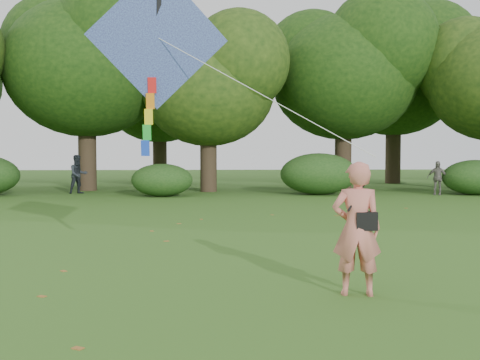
{
  "coord_description": "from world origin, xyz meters",
  "views": [
    {
      "loc": [
        -1.77,
        -9.06,
        2.08
      ],
      "look_at": [
        -1.28,
        2.0,
        1.5
      ],
      "focal_mm": 45.0,
      "sensor_mm": 36.0,
      "label": 1
    }
  ],
  "objects_px": {
    "bystander_right": "(437,178)",
    "flying_kite": "(158,41)",
    "bystander_left": "(78,174)",
    "man_kite_flyer": "(357,229)"
  },
  "relations": [
    {
      "from": "man_kite_flyer",
      "to": "bystander_right",
      "type": "distance_m",
      "value": 19.8
    },
    {
      "from": "bystander_left",
      "to": "bystander_right",
      "type": "distance_m",
      "value": 16.31
    },
    {
      "from": "man_kite_flyer",
      "to": "bystander_left",
      "type": "height_order",
      "value": "man_kite_flyer"
    },
    {
      "from": "bystander_right",
      "to": "flying_kite",
      "type": "height_order",
      "value": "flying_kite"
    },
    {
      "from": "bystander_left",
      "to": "flying_kite",
      "type": "xyz_separation_m",
      "value": [
        5.3,
        -17.85,
        2.96
      ]
    },
    {
      "from": "bystander_right",
      "to": "flying_kite",
      "type": "xyz_separation_m",
      "value": [
        -10.95,
        -16.42,
        3.09
      ]
    },
    {
      "from": "man_kite_flyer",
      "to": "flying_kite",
      "type": "height_order",
      "value": "flying_kite"
    },
    {
      "from": "man_kite_flyer",
      "to": "bystander_right",
      "type": "bearing_deg",
      "value": -106.58
    },
    {
      "from": "man_kite_flyer",
      "to": "flying_kite",
      "type": "distance_m",
      "value": 4.46
    },
    {
      "from": "man_kite_flyer",
      "to": "bystander_right",
      "type": "relative_size",
      "value": 1.25
    }
  ]
}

